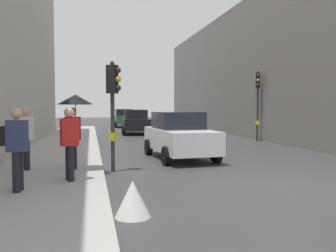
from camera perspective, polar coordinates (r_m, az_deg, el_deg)
The scene contains 13 objects.
ground_plane at distance 9.70m, azimuth 19.24°, elevation -8.67°, with size 120.00×120.00×0.00m, color #38383A.
sidewalk_kerb at distance 14.25m, azimuth -17.08°, elevation -4.59°, with size 3.05×40.00×0.16m, color #A8A5A0.
building_facade_right at distance 28.00m, azimuth 21.98°, elevation 7.94°, with size 12.00×35.47×8.87m, color slate.
traffic_light_mid_street at distance 20.94m, azimuth 14.29°, elevation 5.18°, with size 0.34×0.45×4.00m.
traffic_light_near_right at distance 10.70m, azimuth -8.85°, elevation 4.79°, with size 0.44×0.37×3.30m.
car_white_compact at distance 13.36m, azimuth 1.82°, elevation -1.52°, with size 2.23×4.31×1.76m.
car_dark_suv at distance 25.82m, azimuth -5.21°, elevation 0.68°, with size 2.23×4.31×1.76m.
car_green_estate at distance 35.16m, azimuth -7.14°, elevation 1.30°, with size 2.04×4.21×1.76m.
pedestrian_with_umbrella at distance 10.33m, azimuth -14.86°, elevation 2.38°, with size 1.00×1.00×2.14m.
pedestrian_with_black_backpack at distance 10.82m, azimuth -22.16°, elevation -1.31°, with size 0.65×0.41×1.77m.
pedestrian_with_grey_backpack at distance 8.11m, azimuth -23.47°, elevation -2.72°, with size 0.63×0.37×1.77m.
pedestrian_in_red_jacket at distance 8.87m, azimuth -15.62°, elevation -2.31°, with size 0.46×0.37×1.77m.
warning_sign_triangle at distance 6.40m, azimuth -5.72°, elevation -11.61°, with size 0.64×0.64×0.65m, color silver.
Camera 1 is at (-5.01, -8.08, 1.94)m, focal length 37.75 mm.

